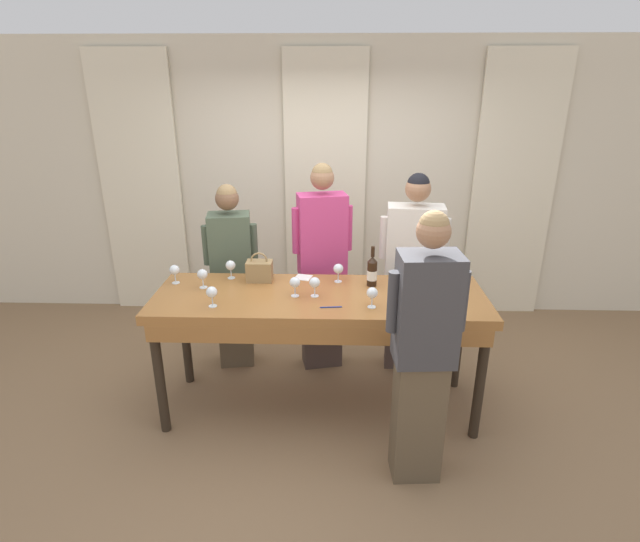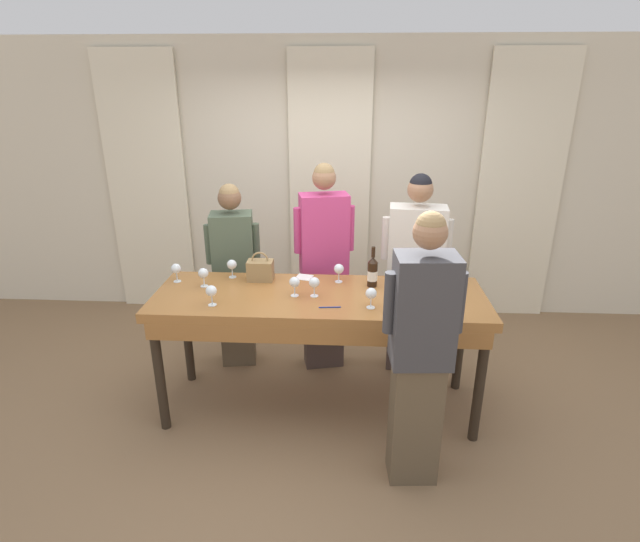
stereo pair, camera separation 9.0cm
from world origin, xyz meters
name	(u,v)px [view 1 (the left image)]	position (x,y,z in m)	size (l,w,h in m)	color
ground_plane	(320,406)	(0.00, 0.00, 0.00)	(18.00, 18.00, 0.00)	#846647
wall_back	(325,183)	(0.00, 1.86, 1.40)	(12.00, 0.06, 2.80)	beige
curtain_panel_left	(141,188)	(-1.91, 1.79, 1.34)	(0.82, 0.03, 2.69)	#EFE5C6
curtain_panel_center	(325,189)	(0.00, 1.79, 1.34)	(0.82, 0.03, 2.69)	#EFE5C6
curtain_panel_right	(513,191)	(1.91, 1.79, 1.34)	(0.82, 0.03, 2.69)	#EFE5C6
tasting_bar	(320,307)	(0.00, -0.02, 0.87)	(2.38, 0.79, 0.96)	#9E6633
wine_bottle	(372,271)	(0.38, 0.18, 1.07)	(0.08, 0.08, 0.31)	black
handbag	(259,270)	(-0.47, 0.25, 1.04)	(0.19, 0.13, 0.23)	#997A4C
wine_glass_front_left	(338,269)	(0.13, 0.24, 1.06)	(0.08, 0.08, 0.14)	white
wine_glass_front_mid	(231,266)	(-0.70, 0.29, 1.06)	(0.08, 0.08, 0.14)	white
wine_glass_front_right	(295,283)	(-0.17, -0.03, 1.06)	(0.08, 0.08, 0.14)	white
wine_glass_center_left	(315,283)	(-0.03, -0.03, 1.06)	(0.08, 0.08, 0.14)	white
wine_glass_center_mid	(447,284)	(0.89, -0.03, 1.06)	(0.08, 0.08, 0.14)	white
wine_glass_center_right	(212,293)	(-0.72, -0.22, 1.06)	(0.08, 0.08, 0.14)	white
wine_glass_back_left	(202,275)	(-0.87, 0.10, 1.06)	(0.08, 0.08, 0.14)	white
wine_glass_back_mid	(372,293)	(0.36, -0.20, 1.06)	(0.08, 0.08, 0.14)	white
wine_glass_back_right	(174,271)	(-1.10, 0.18, 1.06)	(0.08, 0.08, 0.14)	white
wine_glass_near_host	(423,283)	(0.73, -0.01, 1.06)	(0.08, 0.08, 0.14)	white
wine_glass_by_bottle	(430,272)	(0.82, 0.21, 1.06)	(0.08, 0.08, 0.14)	white
wine_glass_by_handbag	(444,275)	(0.91, 0.15, 1.06)	(0.08, 0.08, 0.14)	white
napkin	(303,277)	(-0.14, 0.32, 0.96)	(0.15, 0.15, 0.00)	white
pen	(331,307)	(0.08, -0.22, 0.96)	(0.15, 0.02, 0.01)	#193399
guest_olive_jacket	(232,276)	(-0.76, 0.64, 0.83)	(0.46, 0.30, 1.62)	brown
guest_pink_top	(322,267)	(0.00, 0.64, 0.93)	(0.50, 0.30, 1.79)	#473833
guest_cream_sweater	(412,274)	(0.76, 0.64, 0.88)	(0.57, 0.28, 1.72)	#473833
host_pouring	(423,351)	(0.63, -0.69, 0.90)	(0.47, 0.28, 1.76)	brown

